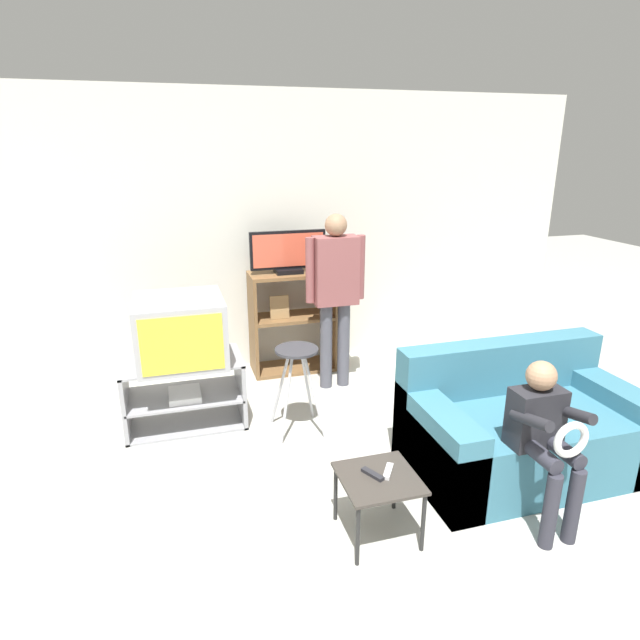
% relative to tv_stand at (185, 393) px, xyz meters
% --- Properties ---
extents(ground_plane, '(18.00, 18.00, 0.00)m').
position_rel_tv_stand_xyz_m(ground_plane, '(0.87, -2.16, -0.27)').
color(ground_plane, '#B7B7AD').
extents(wall_back, '(6.40, 0.06, 2.60)m').
position_rel_tv_stand_xyz_m(wall_back, '(0.87, 1.08, 1.03)').
color(wall_back, silver).
rests_on(wall_back, ground_plane).
extents(tv_stand, '(0.91, 0.51, 0.54)m').
position_rel_tv_stand_xyz_m(tv_stand, '(0.00, 0.00, 0.00)').
color(tv_stand, '#939399').
rests_on(tv_stand, ground_plane).
extents(television_main, '(0.65, 0.65, 0.50)m').
position_rel_tv_stand_xyz_m(television_main, '(0.01, -0.01, 0.52)').
color(television_main, '#9E9EA3').
rests_on(television_main, tv_stand).
extents(media_shelf, '(0.81, 0.38, 0.98)m').
position_rel_tv_stand_xyz_m(media_shelf, '(1.07, 0.82, 0.23)').
color(media_shelf, brown).
rests_on(media_shelf, ground_plane).
extents(television_flat, '(0.71, 0.20, 0.39)m').
position_rel_tv_stand_xyz_m(television_flat, '(1.04, 0.81, 0.90)').
color(television_flat, black).
rests_on(television_flat, media_shelf).
extents(folding_stool, '(0.36, 0.37, 0.68)m').
position_rel_tv_stand_xyz_m(folding_stool, '(0.82, -0.35, 0.27)').
color(folding_stool, '#B7B7BC').
rests_on(folding_stool, ground_plane).
extents(snack_table, '(0.42, 0.42, 0.38)m').
position_rel_tv_stand_xyz_m(snack_table, '(0.97, -1.62, 0.07)').
color(snack_table, '#38332D').
rests_on(snack_table, ground_plane).
extents(remote_control_black, '(0.10, 0.14, 0.02)m').
position_rel_tv_stand_xyz_m(remote_control_black, '(0.94, -1.60, 0.13)').
color(remote_control_black, '#232328').
rests_on(remote_control_black, snack_table).
extents(remote_control_white, '(0.11, 0.14, 0.02)m').
position_rel_tv_stand_xyz_m(remote_control_white, '(1.03, -1.60, 0.13)').
color(remote_control_white, silver).
rests_on(remote_control_white, snack_table).
extents(couch, '(1.52, 0.86, 0.82)m').
position_rel_tv_stand_xyz_m(couch, '(2.15, -1.26, 0.02)').
color(couch, teal).
rests_on(couch, ground_plane).
extents(person_standing_adult, '(0.53, 0.20, 1.57)m').
position_rel_tv_stand_xyz_m(person_standing_adult, '(1.35, 0.34, 0.68)').
color(person_standing_adult, '#4C4C56').
rests_on(person_standing_adult, ground_plane).
extents(person_seated_child, '(0.33, 0.43, 0.97)m').
position_rel_tv_stand_xyz_m(person_seated_child, '(1.91, -1.75, 0.32)').
color(person_seated_child, '#2D2D38').
rests_on(person_seated_child, ground_plane).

